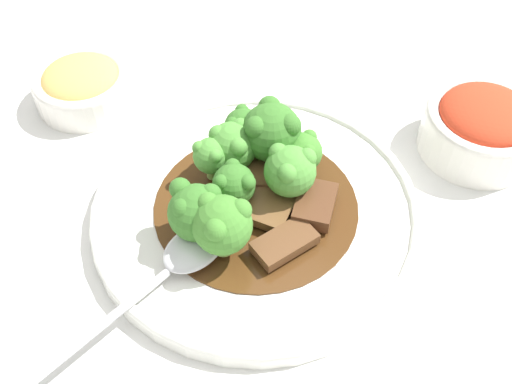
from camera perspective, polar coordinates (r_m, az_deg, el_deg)
ground_plane at (r=0.54m, az=0.00°, el=-2.34°), size 4.00×4.00×0.00m
main_plate at (r=0.53m, az=0.00°, el=-1.67°), size 0.29×0.29×0.02m
beef_strip_0 at (r=0.49m, az=2.74°, el=-4.84°), size 0.05×0.03×0.01m
beef_strip_1 at (r=0.52m, az=5.63°, el=-1.17°), size 0.06×0.05×0.01m
beef_strip_2 at (r=0.54m, az=0.56°, el=1.63°), size 0.06×0.05×0.01m
beef_strip_3 at (r=0.51m, az=0.39°, el=-1.62°), size 0.06×0.06×0.01m
broccoli_floret_0 at (r=0.51m, az=-2.13°, el=0.78°), size 0.04×0.04×0.04m
broccoli_floret_1 at (r=0.49m, az=-5.96°, el=-1.52°), size 0.05×0.05×0.05m
broccoli_floret_2 at (r=0.53m, az=-4.28°, el=3.50°), size 0.03×0.03×0.04m
broccoli_floret_3 at (r=0.55m, az=-1.24°, el=6.25°), size 0.04×0.04×0.04m
broccoli_floret_4 at (r=0.47m, az=-3.24°, el=-3.07°), size 0.05×0.05×0.06m
broccoli_floret_5 at (r=0.54m, az=-2.31°, el=4.44°), size 0.05×0.05×0.05m
broccoli_floret_6 at (r=0.54m, az=1.48°, el=5.82°), size 0.05×0.05×0.06m
broccoli_floret_7 at (r=0.51m, az=3.27°, el=2.06°), size 0.05×0.05×0.05m
broccoli_floret_8 at (r=0.54m, az=4.42°, el=3.85°), size 0.04×0.04×0.04m
serving_spoon at (r=0.49m, az=-7.33°, el=-6.48°), size 0.19×0.06×0.01m
side_bowl_kimchi at (r=0.62m, az=20.75°, el=5.90°), size 0.11×0.11×0.06m
side_bowl_appetizer at (r=0.66m, az=-16.21°, el=9.75°), size 0.10×0.10×0.04m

